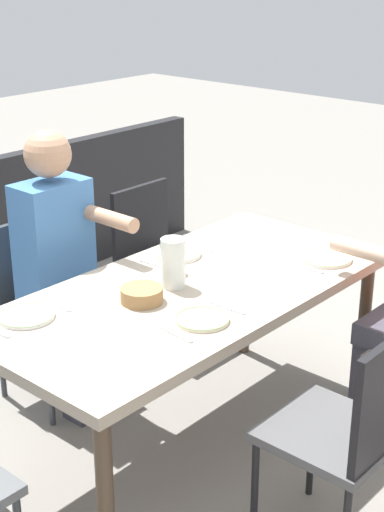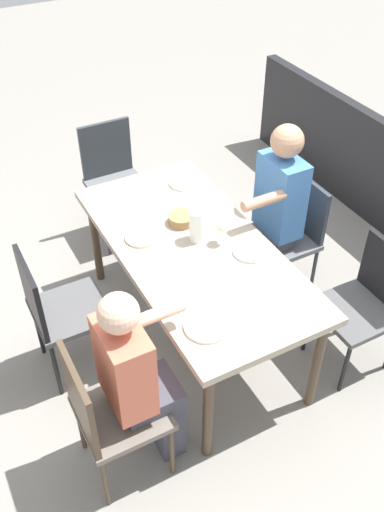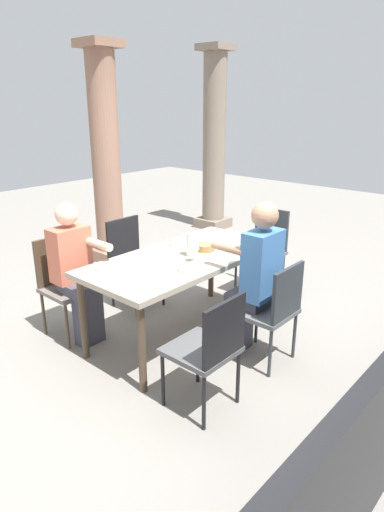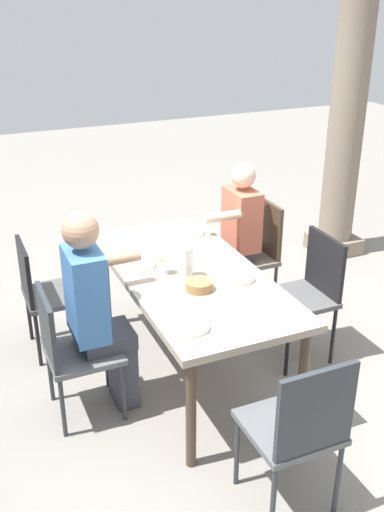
# 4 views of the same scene
# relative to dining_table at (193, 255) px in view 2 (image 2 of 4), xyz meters

# --- Properties ---
(ground_plane) EXTENTS (16.00, 16.00, 0.00)m
(ground_plane) POSITION_rel_dining_table_xyz_m (0.00, 0.00, -0.71)
(ground_plane) COLOR gray
(dining_table) EXTENTS (1.85, 0.88, 0.78)m
(dining_table) POSITION_rel_dining_table_xyz_m (0.00, 0.00, 0.00)
(dining_table) COLOR tan
(dining_table) RESTS_ON ground
(chair_west_north) EXTENTS (0.44, 0.44, 0.92)m
(chair_west_north) POSITION_rel_dining_table_xyz_m (-0.67, 0.86, -0.19)
(chair_west_north) COLOR #6A6158
(chair_west_north) RESTS_ON ground
(chair_west_south) EXTENTS (0.44, 0.44, 0.88)m
(chair_west_south) POSITION_rel_dining_table_xyz_m (-0.67, -0.86, -0.20)
(chair_west_south) COLOR #4F4F50
(chair_west_south) RESTS_ON ground
(chair_mid_north) EXTENTS (0.44, 0.44, 0.93)m
(chair_mid_north) POSITION_rel_dining_table_xyz_m (0.13, 0.86, -0.17)
(chair_mid_north) COLOR #4F4F50
(chair_mid_north) RESTS_ON ground
(chair_mid_south) EXTENTS (0.44, 0.44, 0.88)m
(chair_mid_south) POSITION_rel_dining_table_xyz_m (0.13, -0.86, -0.20)
(chair_mid_south) COLOR #5B5E61
(chair_mid_south) RESTS_ON ground
(chair_head_east) EXTENTS (0.44, 0.44, 0.95)m
(chair_head_east) POSITION_rel_dining_table_xyz_m (1.35, 0.00, -0.16)
(chair_head_east) COLOR #5B5E61
(chair_head_east) RESTS_ON ground
(diner_woman_green) EXTENTS (0.35, 0.50, 1.35)m
(diner_woman_green) POSITION_rel_dining_table_xyz_m (0.13, -0.67, 0.02)
(diner_woman_green) COLOR #3F3F4C
(diner_woman_green) RESTS_ON ground
(diner_man_white) EXTENTS (0.35, 0.49, 1.26)m
(diner_man_white) POSITION_rel_dining_table_xyz_m (-0.67, 0.67, -0.04)
(diner_man_white) COLOR #3F3F4C
(diner_man_white) RESTS_ON ground
(plate_0) EXTENTS (0.24, 0.24, 0.02)m
(plate_0) POSITION_rel_dining_table_xyz_m (-0.62, 0.25, 0.08)
(plate_0) COLOR white
(plate_0) RESTS_ON dining_table
(fork_0) EXTENTS (0.02, 0.17, 0.01)m
(fork_0) POSITION_rel_dining_table_xyz_m (-0.77, 0.25, 0.07)
(fork_0) COLOR silver
(fork_0) RESTS_ON dining_table
(spoon_0) EXTENTS (0.02, 0.17, 0.01)m
(spoon_0) POSITION_rel_dining_table_xyz_m (-0.47, 0.25, 0.07)
(spoon_0) COLOR silver
(spoon_0) RESTS_ON dining_table
(plate_1) EXTENTS (0.21, 0.21, 0.02)m
(plate_1) POSITION_rel_dining_table_xyz_m (-0.21, -0.27, 0.08)
(plate_1) COLOR white
(plate_1) RESTS_ON dining_table
(wine_glass_1) EXTENTS (0.08, 0.08, 0.16)m
(wine_glass_1) POSITION_rel_dining_table_xyz_m (-0.05, -0.17, 0.19)
(wine_glass_1) COLOR white
(wine_glass_1) RESTS_ON dining_table
(fork_1) EXTENTS (0.02, 0.17, 0.01)m
(fork_1) POSITION_rel_dining_table_xyz_m (-0.36, -0.27, 0.07)
(fork_1) COLOR silver
(fork_1) RESTS_ON dining_table
(spoon_1) EXTENTS (0.03, 0.17, 0.01)m
(spoon_1) POSITION_rel_dining_table_xyz_m (-0.06, -0.27, 0.07)
(spoon_1) COLOR silver
(spoon_1) RESTS_ON dining_table
(plate_2) EXTENTS (0.21, 0.21, 0.02)m
(plate_2) POSITION_rel_dining_table_xyz_m (0.22, 0.25, 0.08)
(plate_2) COLOR silver
(plate_2) RESTS_ON dining_table
(fork_2) EXTENTS (0.02, 0.17, 0.01)m
(fork_2) POSITION_rel_dining_table_xyz_m (0.07, 0.25, 0.07)
(fork_2) COLOR silver
(fork_2) RESTS_ON dining_table
(spoon_2) EXTENTS (0.03, 0.17, 0.01)m
(spoon_2) POSITION_rel_dining_table_xyz_m (0.37, 0.25, 0.07)
(spoon_2) COLOR silver
(spoon_2) RESTS_ON dining_table
(plate_3) EXTENTS (0.22, 0.22, 0.02)m
(plate_3) POSITION_rel_dining_table_xyz_m (0.64, -0.28, 0.08)
(plate_3) COLOR white
(plate_3) RESTS_ON dining_table
(fork_3) EXTENTS (0.03, 0.17, 0.01)m
(fork_3) POSITION_rel_dining_table_xyz_m (0.49, -0.28, 0.07)
(fork_3) COLOR silver
(fork_3) RESTS_ON dining_table
(spoon_3) EXTENTS (0.03, 0.17, 0.01)m
(spoon_3) POSITION_rel_dining_table_xyz_m (0.79, -0.28, 0.07)
(spoon_3) COLOR silver
(spoon_3) RESTS_ON dining_table
(water_pitcher) EXTENTS (0.10, 0.10, 0.21)m
(water_pitcher) POSITION_rel_dining_table_xyz_m (0.05, -0.06, 0.16)
(water_pitcher) COLOR white
(water_pitcher) RESTS_ON dining_table
(bread_basket) EXTENTS (0.17, 0.17, 0.06)m
(bread_basket) POSITION_rel_dining_table_xyz_m (0.25, -0.05, 0.10)
(bread_basket) COLOR #9E7547
(bread_basket) RESTS_ON dining_table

